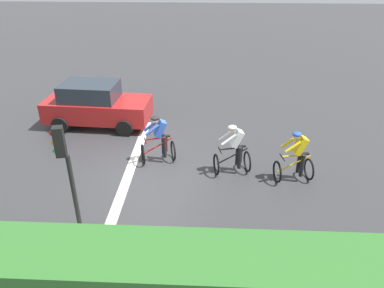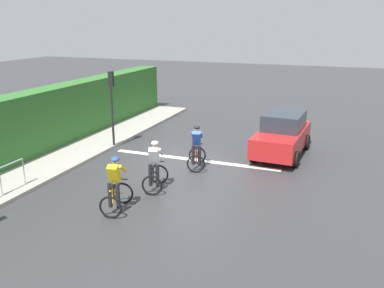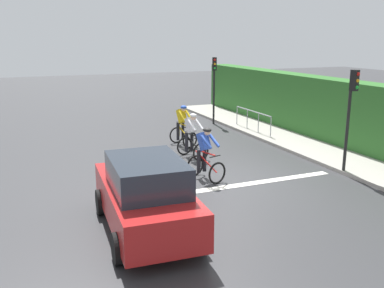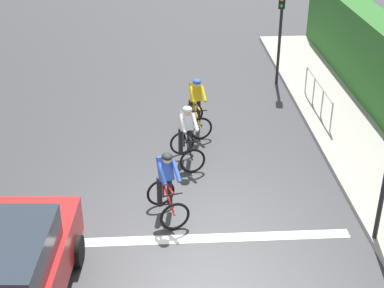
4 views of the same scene
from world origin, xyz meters
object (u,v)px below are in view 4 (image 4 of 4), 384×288
Objects in this scene: traffic_light_far_junction at (281,22)px; cyclist_lead at (196,106)px; cyclist_mid at (167,186)px; cyclist_second at (187,136)px; car_red at (11,274)px; pedestrian_railing_kerbside at (318,91)px.

cyclist_lead is at bearing -131.03° from traffic_light_far_junction.
cyclist_second is at bearing 76.91° from cyclist_mid.
car_red is at bearing -122.10° from cyclist_second.
cyclist_lead is 0.54× the size of pedestrian_railing_kerbside.
traffic_light_far_junction is at bearing 57.69° from car_red.
traffic_light_far_junction reaches higher than cyclist_second.
cyclist_mid is (-0.93, -4.29, 0.00)m from cyclist_lead.
cyclist_second is at bearing 57.90° from car_red.
cyclist_second reaches higher than pedestrian_railing_kerbside.
cyclist_lead is at bearing -165.53° from pedestrian_railing_kerbside.
cyclist_lead is 1.00× the size of cyclist_second.
pedestrian_railing_kerbside is at bearing -72.86° from traffic_light_far_junction.
cyclist_second is at bearing -122.51° from traffic_light_far_junction.
traffic_light_far_junction is 3.03m from pedestrian_railing_kerbside.
car_red is at bearing -133.95° from cyclist_mid.
traffic_light_far_junction is at bearing 107.14° from pedestrian_railing_kerbside.
cyclist_mid is 0.40× the size of car_red.
cyclist_lead is at bearing 78.98° from cyclist_second.
cyclist_second is 0.50× the size of traffic_light_far_junction.
cyclist_lead is 4.90m from traffic_light_far_junction.
cyclist_second is at bearing -101.02° from cyclist_lead.
car_red is at bearing -122.31° from traffic_light_far_junction.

